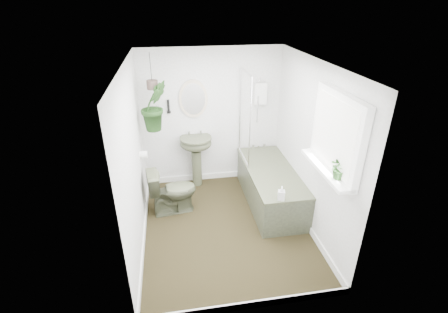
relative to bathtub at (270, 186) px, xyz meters
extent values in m
cube|color=black|center=(-0.80, -0.50, -0.30)|extent=(2.30, 2.80, 0.02)
cube|color=white|center=(-0.80, -0.50, 2.02)|extent=(2.30, 2.80, 0.02)
cube|color=white|center=(-0.80, 0.91, 0.86)|extent=(2.30, 0.02, 2.30)
cube|color=white|center=(-0.80, -1.91, 0.86)|extent=(2.30, 0.02, 2.30)
cube|color=white|center=(-1.96, -0.50, 0.86)|extent=(0.02, 2.80, 2.30)
cube|color=white|center=(0.36, -0.50, 0.86)|extent=(0.02, 2.80, 2.30)
cube|color=white|center=(-0.80, -0.50, -0.24)|extent=(2.30, 2.80, 0.10)
cube|color=white|center=(0.00, 0.84, 1.26)|extent=(0.20, 0.10, 0.35)
ellipsoid|color=beige|center=(-1.09, 0.87, 1.21)|extent=(0.46, 0.03, 0.62)
cylinder|color=black|center=(-1.49, 0.86, 1.11)|extent=(0.04, 0.04, 0.22)
cylinder|color=white|center=(-1.90, 0.20, 0.61)|extent=(0.11, 0.11, 0.11)
cube|color=white|center=(0.29, -1.20, 1.36)|extent=(0.08, 1.00, 0.90)
cube|color=white|center=(0.22, -1.20, 0.94)|extent=(0.18, 1.00, 0.04)
cube|color=white|center=(0.24, -1.20, 1.36)|extent=(0.01, 0.86, 0.76)
imported|color=#494F37|center=(-1.52, 0.01, 0.07)|extent=(0.75, 0.49, 0.72)
imported|color=black|center=(0.25, -1.45, 1.09)|extent=(0.25, 0.23, 0.25)
imported|color=black|center=(-1.69, 0.45, 1.26)|extent=(0.51, 0.47, 0.74)
imported|color=black|center=(-0.11, -0.79, 0.39)|extent=(0.11, 0.11, 0.19)
cylinder|color=#493832|center=(-1.69, 0.45, 1.57)|extent=(0.16, 0.16, 0.12)
camera|label=1|loc=(-1.44, -4.18, 2.69)|focal=26.00mm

